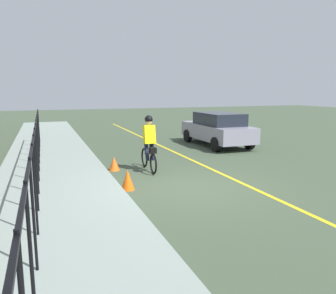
# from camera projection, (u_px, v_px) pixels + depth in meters

# --- Properties ---
(ground_plane) EXTENTS (80.00, 80.00, 0.00)m
(ground_plane) POSITION_uv_depth(u_px,v_px,m) (189.00, 188.00, 8.92)
(ground_plane) COLOR #3D4B37
(lane_line_centre) EXTENTS (36.00, 0.12, 0.01)m
(lane_line_centre) POSITION_uv_depth(u_px,v_px,m) (240.00, 182.00, 9.48)
(lane_line_centre) COLOR yellow
(lane_line_centre) RESTS_ON ground
(sidewalk) EXTENTS (40.00, 3.20, 0.15)m
(sidewalk) POSITION_uv_depth(u_px,v_px,m) (57.00, 200.00, 7.71)
(sidewalk) COLOR gray
(sidewalk) RESTS_ON ground
(iron_fence) EXTENTS (15.83, 0.04, 1.60)m
(iron_fence) POSITION_uv_depth(u_px,v_px,m) (36.00, 145.00, 8.29)
(iron_fence) COLOR black
(iron_fence) RESTS_ON sidewalk
(cyclist_lead) EXTENTS (1.71, 0.37, 1.83)m
(cyclist_lead) POSITION_uv_depth(u_px,v_px,m) (149.00, 143.00, 10.69)
(cyclist_lead) COLOR black
(cyclist_lead) RESTS_ON ground
(patrol_sedan) EXTENTS (4.41, 1.95, 1.58)m
(patrol_sedan) POSITION_uv_depth(u_px,v_px,m) (217.00, 128.00, 15.69)
(patrol_sedan) COLOR gray
(patrol_sedan) RESTS_ON ground
(traffic_cone_near) EXTENTS (0.36, 0.36, 0.45)m
(traffic_cone_near) POSITION_uv_depth(u_px,v_px,m) (114.00, 164.00, 10.86)
(traffic_cone_near) COLOR orange
(traffic_cone_near) RESTS_ON ground
(traffic_cone_far) EXTENTS (0.36, 0.36, 0.54)m
(traffic_cone_far) POSITION_uv_depth(u_px,v_px,m) (128.00, 180.00, 8.72)
(traffic_cone_far) COLOR #EA5D10
(traffic_cone_far) RESTS_ON ground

